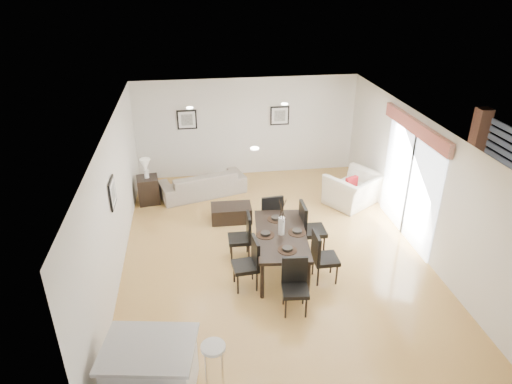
{
  "coord_description": "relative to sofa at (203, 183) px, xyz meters",
  "views": [
    {
      "loc": [
        -1.47,
        -7.81,
        5.32
      ],
      "look_at": [
        -0.27,
        0.4,
        1.18
      ],
      "focal_mm": 32.0,
      "sensor_mm": 36.0,
      "label": 1
    }
  ],
  "objects": [
    {
      "name": "ground",
      "position": [
        1.31,
        -2.83,
        -0.31
      ],
      "size": [
        8.0,
        8.0,
        0.0
      ],
      "primitive_type": "plane",
      "color": "#DAAE59",
      "rests_on": "ground"
    },
    {
      "name": "wall_back",
      "position": [
        1.31,
        1.17,
        1.04
      ],
      "size": [
        6.0,
        0.04,
        2.7
      ],
      "primitive_type": "cube",
      "color": "silver",
      "rests_on": "ground"
    },
    {
      "name": "wall_front",
      "position": [
        1.31,
        -6.83,
        1.04
      ],
      "size": [
        6.0,
        0.04,
        2.7
      ],
      "primitive_type": "cube",
      "color": "silver",
      "rests_on": "ground"
    },
    {
      "name": "wall_left",
      "position": [
        -1.69,
        -2.83,
        1.04
      ],
      "size": [
        0.04,
        8.0,
        2.7
      ],
      "primitive_type": "cube",
      "color": "silver",
      "rests_on": "ground"
    },
    {
      "name": "wall_right",
      "position": [
        4.31,
        -2.83,
        1.04
      ],
      "size": [
        0.04,
        8.0,
        2.7
      ],
      "primitive_type": "cube",
      "color": "silver",
      "rests_on": "ground"
    },
    {
      "name": "ceiling",
      "position": [
        1.31,
        -2.83,
        2.39
      ],
      "size": [
        6.0,
        8.0,
        0.02
      ],
      "primitive_type": "cube",
      "color": "white",
      "rests_on": "wall_back"
    },
    {
      "name": "sofa",
      "position": [
        0.0,
        0.0,
        0.0
      ],
      "size": [
        2.3,
        1.41,
        0.63
      ],
      "primitive_type": "imported",
      "rotation": [
        0.0,
        0.0,
        3.43
      ],
      "color": "gray",
      "rests_on": "ground"
    },
    {
      "name": "armchair",
      "position": [
        3.65,
        -1.07,
        0.08
      ],
      "size": [
        1.59,
        1.55,
        0.79
      ],
      "primitive_type": "imported",
      "rotation": [
        0.0,
        0.0,
        3.72
      ],
      "color": "silver",
      "rests_on": "ground"
    },
    {
      "name": "courtyard_plant_b",
      "position": [
        6.86,
        -1.64,
        -0.02
      ],
      "size": [
        0.39,
        0.39,
        0.59
      ],
      "primitive_type": "imported",
      "rotation": [
        0.0,
        0.0,
        -0.2
      ],
      "color": "#325323",
      "rests_on": "ground"
    },
    {
      "name": "dining_table",
      "position": [
        1.36,
        -3.45,
        0.39
      ],
      "size": [
        1.12,
        1.96,
        0.78
      ],
      "rotation": [
        0.0,
        0.0,
        -0.1
      ],
      "color": "black",
      "rests_on": "ground"
    },
    {
      "name": "dining_chair_wnear",
      "position": [
        0.7,
        -3.91,
        0.24
      ],
      "size": [
        0.48,
        0.48,
        0.99
      ],
      "rotation": [
        0.0,
        0.0,
        -1.48
      ],
      "color": "black",
      "rests_on": "ground"
    },
    {
      "name": "dining_chair_wfar",
      "position": [
        0.7,
        -2.99,
        0.23
      ],
      "size": [
        0.45,
        0.45,
        0.98
      ],
      "rotation": [
        0.0,
        0.0,
        -1.59
      ],
      "color": "black",
      "rests_on": "ground"
    },
    {
      "name": "dining_chair_enear",
      "position": [
        2.02,
        -3.92,
        0.25
      ],
      "size": [
        0.45,
        0.45,
        1.01
      ],
      "rotation": [
        0.0,
        0.0,
        1.57
      ],
      "color": "black",
      "rests_on": "ground"
    },
    {
      "name": "dining_chair_efar",
      "position": [
        2.02,
        -2.99,
        0.31
      ],
      "size": [
        0.5,
        0.5,
        1.11
      ],
      "rotation": [
        0.0,
        0.0,
        1.56
      ],
      "color": "black",
      "rests_on": "ground"
    },
    {
      "name": "dining_chair_head",
      "position": [
        1.37,
        -4.62,
        0.23
      ],
      "size": [
        0.48,
        0.48,
        0.97
      ],
      "rotation": [
        0.0,
        0.0,
        -0.1
      ],
      "color": "black",
      "rests_on": "ground"
    },
    {
      "name": "dining_chair_foot",
      "position": [
        1.37,
        -2.3,
        0.26
      ],
      "size": [
        0.5,
        0.5,
        1.03
      ],
      "rotation": [
        0.0,
        0.0,
        3.23
      ],
      "color": "black",
      "rests_on": "ground"
    },
    {
      "name": "vase",
      "position": [
        1.36,
        -3.45,
        0.77
      ],
      "size": [
        0.95,
        1.46,
        0.74
      ],
      "color": "white",
      "rests_on": "dining_table"
    },
    {
      "name": "coffee_table",
      "position": [
        0.6,
        -1.45,
        -0.13
      ],
      "size": [
        0.94,
        0.58,
        0.37
      ],
      "primitive_type": "cube",
      "rotation": [
        0.0,
        0.0,
        -0.03
      ],
      "color": "black",
      "rests_on": "ground"
    },
    {
      "name": "side_table",
      "position": [
        -1.34,
        -0.26,
        0.02
      ],
      "size": [
        0.57,
        0.57,
        0.67
      ],
      "primitive_type": "cube",
      "rotation": [
        0.0,
        0.0,
        0.13
      ],
      "color": "black",
      "rests_on": "ground"
    },
    {
      "name": "table_lamp",
      "position": [
        -1.34,
        -0.26,
        0.67
      ],
      "size": [
        0.26,
        0.26,
        0.49
      ],
      "color": "white",
      "rests_on": "side_table"
    },
    {
      "name": "cushion",
      "position": [
        3.53,
        -1.18,
        0.3
      ],
      "size": [
        0.34,
        0.23,
        0.33
      ],
      "primitive_type": "cube",
      "rotation": [
        0.0,
        0.0,
        3.57
      ],
      "color": "#A6151B",
      "rests_on": "armchair"
    },
    {
      "name": "kitchen_island",
      "position": [
        -0.92,
        -6.06,
        0.12
      ],
      "size": [
        1.36,
        1.13,
        0.85
      ],
      "rotation": [
        0.0,
        0.0,
        -0.17
      ],
      "color": "white",
      "rests_on": "ground"
    },
    {
      "name": "bar_stool",
      "position": [
        -0.08,
        -6.06,
        0.32
      ],
      "size": [
        0.34,
        0.34,
        0.74
      ],
      "color": "white",
      "rests_on": "ground"
    },
    {
      "name": "framed_print_back_left",
      "position": [
        -0.29,
        1.14,
        1.34
      ],
      "size": [
        0.52,
        0.04,
        0.52
      ],
      "color": "black",
      "rests_on": "wall_back"
    },
    {
      "name": "framed_print_back_right",
      "position": [
        2.21,
        1.14,
        1.34
      ],
      "size": [
        0.52,
        0.04,
        0.52
      ],
      "color": "black",
      "rests_on": "wall_back"
    },
    {
      "name": "framed_print_left_wall",
      "position": [
        -1.66,
        -3.03,
        1.34
      ],
      "size": [
        0.04,
        0.52,
        0.52
      ],
      "rotation": [
        0.0,
        0.0,
        1.57
      ],
      "color": "black",
      "rests_on": "wall_left"
    },
    {
      "name": "sliding_door",
      "position": [
        4.26,
        -2.53,
        1.35
      ],
      "size": [
        0.12,
        2.7,
        2.57
      ],
      "color": "white",
      "rests_on": "wall_right"
    }
  ]
}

